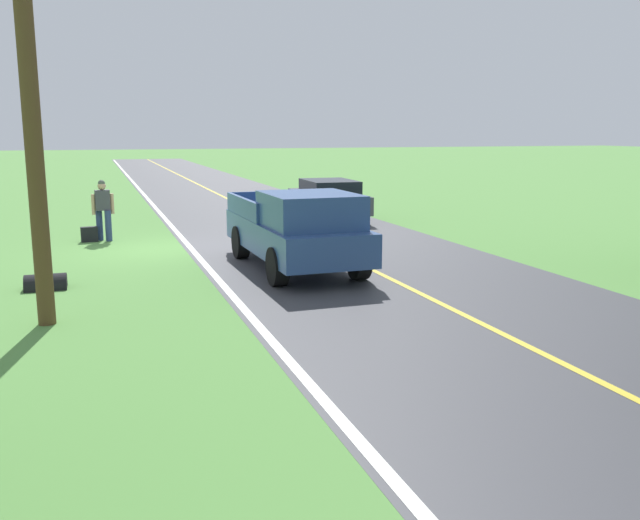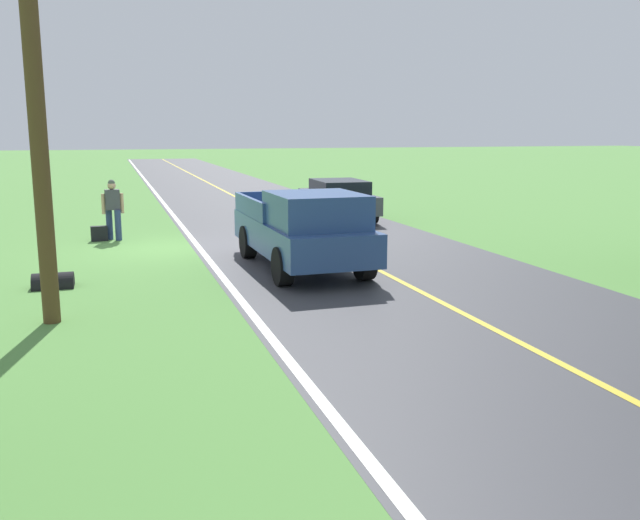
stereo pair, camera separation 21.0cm
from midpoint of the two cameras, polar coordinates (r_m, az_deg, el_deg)
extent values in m
plane|color=#568E42|center=(18.82, -13.43, 0.86)|extent=(200.00, 200.00, 0.00)
cube|color=#3D3D42|center=(19.65, -0.82, 1.57)|extent=(7.39, 120.00, 0.00)
cube|color=silver|center=(18.90, -11.04, 1.02)|extent=(0.16, 117.60, 0.00)
cube|color=gold|center=(19.65, -0.82, 1.58)|extent=(0.14, 117.60, 0.00)
cylinder|color=navy|center=(20.58, -17.47, 2.73)|extent=(0.18, 0.18, 0.88)
cylinder|color=navy|center=(20.80, -18.14, 2.77)|extent=(0.18, 0.18, 0.88)
cube|color=#3F3F47|center=(20.61, -17.93, 4.76)|extent=(0.42, 0.29, 0.58)
sphere|color=tan|center=(20.57, -17.99, 5.88)|extent=(0.23, 0.23, 0.23)
sphere|color=#4C564C|center=(20.57, -18.00, 6.08)|extent=(0.20, 0.20, 0.20)
cube|color=black|center=(20.80, -17.99, 4.89)|extent=(0.34, 0.23, 0.44)
cylinder|color=tan|center=(20.63, -17.18, 4.50)|extent=(0.10, 0.10, 0.58)
cylinder|color=tan|center=(20.58, -18.62, 4.40)|extent=(0.10, 0.10, 0.58)
cube|color=black|center=(20.64, -18.92, 2.03)|extent=(0.48, 0.24, 0.43)
cube|color=#2D4C84|center=(15.85, -2.58, 2.08)|extent=(2.11, 5.44, 0.70)
cube|color=#2D4C84|center=(14.63, -1.23, 4.17)|extent=(1.88, 2.20, 0.72)
cube|color=black|center=(14.62, -1.23, 4.45)|extent=(1.71, 1.33, 0.43)
cube|color=#2D4C84|center=(17.08, -0.64, 4.66)|extent=(0.16, 3.03, 0.45)
cube|color=#2D4C84|center=(16.57, -6.81, 4.40)|extent=(0.16, 3.03, 0.45)
cube|color=#2D4C84|center=(18.25, -4.99, 5.02)|extent=(1.84, 0.14, 0.45)
cylinder|color=black|center=(14.58, 2.84, -0.08)|extent=(0.32, 0.81, 0.80)
cylinder|color=black|center=(14.00, -3.99, -0.54)|extent=(0.32, 0.81, 0.80)
cylinder|color=black|center=(17.63, -1.25, 1.82)|extent=(0.32, 0.81, 0.80)
cylinder|color=black|center=(17.16, -6.97, 1.49)|extent=(0.32, 0.81, 0.80)
cube|color=#4C5156|center=(24.53, 0.40, 4.91)|extent=(2.01, 4.47, 0.62)
cube|color=black|center=(24.29, 0.54, 6.13)|extent=(1.72, 2.43, 0.46)
cylinder|color=black|center=(25.69, -2.31, 4.47)|extent=(0.26, 0.67, 0.66)
cylinder|color=black|center=(26.14, 1.30, 4.59)|extent=(0.26, 0.67, 0.66)
cylinder|color=black|center=(23.00, -0.62, 3.74)|extent=(0.26, 0.67, 0.66)
cylinder|color=black|center=(23.51, 3.36, 3.88)|extent=(0.26, 0.67, 0.66)
cylinder|color=brown|center=(11.85, -23.65, 14.78)|extent=(0.28, 0.28, 8.29)
cylinder|color=black|center=(14.89, -22.19, -2.22)|extent=(0.80, 0.60, 0.60)
camera|label=1|loc=(0.11, -90.65, -0.12)|focal=38.47mm
camera|label=2|loc=(0.11, 89.35, 0.12)|focal=38.47mm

